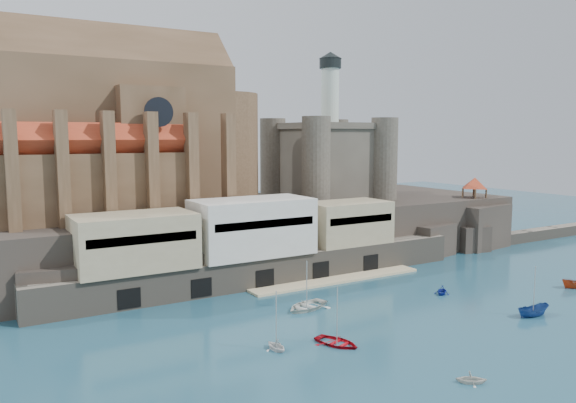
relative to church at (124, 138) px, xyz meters
The scene contains 14 objects.
ground 53.14m from the church, 60.03° to the right, with size 300.00×300.00×0.00m, color navy.
promontory 29.58m from the church, ahead, with size 100.00×36.00×10.00m.
quay 28.37m from the church, 53.41° to the right, with size 70.00×12.00×13.05m.
church is the anchor object (origin of this frame).
castle_keep 40.39m from the church, ahead, with size 21.20×21.20×29.30m.
rock_outcrop 70.41m from the church, 13.61° to the right, with size 14.50×10.50×8.70m.
pavilion 68.65m from the church, 13.48° to the right, with size 6.40×6.40×5.40m.
breakwater 94.51m from the church, 11.20° to the right, with size 40.00×3.00×2.40m, color #6C6456.
boat_0 51.95m from the church, 77.42° to the right, with size 3.79×1.10×5.31m, color #AC0711.
boat_1 65.71m from the church, 75.77° to the right, with size 2.43×1.49×2.82m, color silver.
boat_2 66.61m from the church, 53.87° to the right, with size 1.77×1.82×4.71m, color navy.
boat_4 49.24m from the church, 85.00° to the right, with size 2.64×1.61×3.05m, color silver.
boat_6 42.64m from the church, 66.94° to the right, with size 4.73×1.37×6.63m, color silver.
boat_7 55.79m from the church, 47.39° to the right, with size 2.58×1.58×2.99m, color #122395.
Camera 1 is at (-48.58, -51.64, 22.61)m, focal length 35.00 mm.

